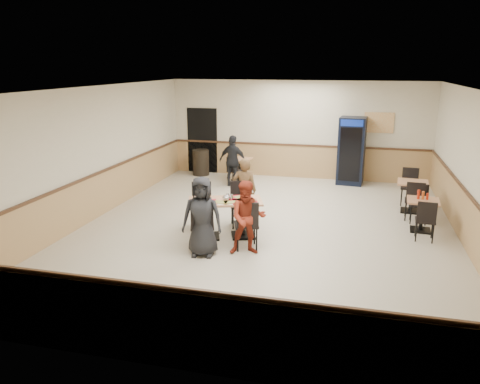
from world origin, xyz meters
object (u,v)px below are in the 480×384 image
(diner_man_opposite, at_px, (244,191))
(side_table_near, at_px, (422,210))
(main_table, at_px, (225,213))
(pepsi_cooler, at_px, (351,151))
(trash_bin, at_px, (201,162))
(back_table, at_px, (240,166))
(diner_woman_left, at_px, (202,217))
(diner_woman_right, at_px, (248,218))
(lone_diner, at_px, (233,161))
(side_table_far, at_px, (412,192))

(diner_man_opposite, bearing_deg, side_table_near, 174.79)
(main_table, height_order, pepsi_cooler, pepsi_cooler)
(trash_bin, bearing_deg, back_table, -14.32)
(diner_woman_left, distance_m, diner_woman_right, 0.85)
(diner_woman_left, height_order, back_table, diner_woman_left)
(lone_diner, bearing_deg, diner_woman_right, 120.57)
(diner_woman_right, relative_size, trash_bin, 1.72)
(back_table, bearing_deg, diner_woman_right, -74.33)
(back_table, bearing_deg, lone_diner, -90.00)
(trash_bin, bearing_deg, diner_man_opposite, -59.70)
(main_table, relative_size, diner_man_opposite, 1.11)
(trash_bin, bearing_deg, side_table_far, -21.68)
(main_table, height_order, diner_man_opposite, diner_man_opposite)
(main_table, relative_size, lone_diner, 1.10)
(main_table, xyz_separation_m, side_table_near, (3.97, 1.38, -0.07))
(side_table_near, distance_m, back_table, 6.01)
(back_table, bearing_deg, trash_bin, 165.68)
(diner_woman_right, distance_m, pepsi_cooler, 6.24)
(diner_woman_left, distance_m, side_table_near, 4.78)
(diner_woman_right, relative_size, diner_man_opposite, 0.95)
(diner_man_opposite, xyz_separation_m, trash_bin, (-2.45, 4.20, -0.33))
(pepsi_cooler, distance_m, trash_bin, 4.72)
(diner_man_opposite, distance_m, back_table, 4.01)
(diner_woman_left, bearing_deg, diner_woman_right, 11.05)
(diner_man_opposite, distance_m, side_table_near, 3.84)
(trash_bin, bearing_deg, pepsi_cooler, 0.52)
(main_table, xyz_separation_m, diner_woman_left, (-0.16, -1.01, 0.23))
(main_table, distance_m, pepsi_cooler, 5.79)
(side_table_near, bearing_deg, trash_bin, 148.57)
(diner_woman_left, bearing_deg, main_table, 73.16)
(diner_woman_right, relative_size, lone_diner, 0.95)
(side_table_near, xyz_separation_m, pepsi_cooler, (-1.58, 3.87, 0.53))
(lone_diner, height_order, back_table, lone_diner)
(lone_diner, bearing_deg, diner_man_opposite, 121.91)
(diner_man_opposite, distance_m, side_table_far, 4.13)
(diner_woman_left, bearing_deg, diner_man_opposite, 73.16)
(diner_man_opposite, bearing_deg, main_table, 70.36)
(back_table, xyz_separation_m, pepsi_cooler, (3.31, 0.39, 0.54))
(diner_woman_right, xyz_separation_m, pepsi_cooler, (1.75, 5.98, 0.28))
(lone_diner, relative_size, side_table_near, 2.15)
(diner_man_opposite, bearing_deg, trash_bin, -70.42)
(pepsi_cooler, bearing_deg, diner_woman_right, -101.36)
(diner_woman_right, bearing_deg, main_table, 114.56)
(diner_woman_left, xyz_separation_m, side_table_far, (4.05, 3.75, -0.26))
(main_table, xyz_separation_m, diner_man_opposite, (0.16, 1.01, 0.21))
(main_table, relative_size, pepsi_cooler, 0.83)
(diner_woman_left, height_order, side_table_near, diner_woman_left)
(diner_man_opposite, xyz_separation_m, lone_diner, (-1.08, 3.08, 0.01))
(side_table_near, relative_size, pepsi_cooler, 0.35)
(main_table, bearing_deg, diner_woman_right, -67.62)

